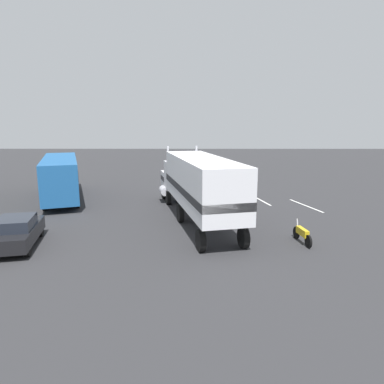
{
  "coord_description": "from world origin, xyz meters",
  "views": [
    {
      "loc": [
        -26.51,
        -0.77,
        6.11
      ],
      "look_at": [
        -3.85,
        -0.69,
        1.6
      ],
      "focal_mm": 32.02,
      "sensor_mm": 36.0,
      "label": 1
    }
  ],
  "objects_px": {
    "person_bystander": "(250,211)",
    "motorcycle": "(302,234)",
    "parked_car": "(17,232)",
    "semi_truck": "(197,182)",
    "parked_bus": "(60,174)"
  },
  "relations": [
    {
      "from": "semi_truck",
      "to": "parked_car",
      "type": "bearing_deg",
      "value": 118.29
    },
    {
      "from": "parked_bus",
      "to": "person_bystander",
      "type": "bearing_deg",
      "value": -117.66
    },
    {
      "from": "semi_truck",
      "to": "parked_car",
      "type": "distance_m",
      "value": 10.46
    },
    {
      "from": "semi_truck",
      "to": "person_bystander",
      "type": "relative_size",
      "value": 8.8
    },
    {
      "from": "person_bystander",
      "to": "parked_bus",
      "type": "xyz_separation_m",
      "value": [
        7.54,
        14.38,
        1.17
      ]
    },
    {
      "from": "person_bystander",
      "to": "parked_car",
      "type": "bearing_deg",
      "value": 107.25
    },
    {
      "from": "parked_car",
      "to": "motorcycle",
      "type": "xyz_separation_m",
      "value": [
        0.65,
        -14.54,
        -0.33
      ]
    },
    {
      "from": "semi_truck",
      "to": "motorcycle",
      "type": "relative_size",
      "value": 6.81
    },
    {
      "from": "person_bystander",
      "to": "motorcycle",
      "type": "bearing_deg",
      "value": -145.26
    },
    {
      "from": "person_bystander",
      "to": "parked_bus",
      "type": "relative_size",
      "value": 0.15
    },
    {
      "from": "person_bystander",
      "to": "motorcycle",
      "type": "distance_m",
      "value": 3.89
    },
    {
      "from": "parked_car",
      "to": "person_bystander",
      "type": "bearing_deg",
      "value": -72.75
    },
    {
      "from": "semi_truck",
      "to": "motorcycle",
      "type": "bearing_deg",
      "value": -127.87
    },
    {
      "from": "person_bystander",
      "to": "parked_bus",
      "type": "distance_m",
      "value": 16.28
    },
    {
      "from": "parked_bus",
      "to": "parked_car",
      "type": "distance_m",
      "value": 11.62
    }
  ]
}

